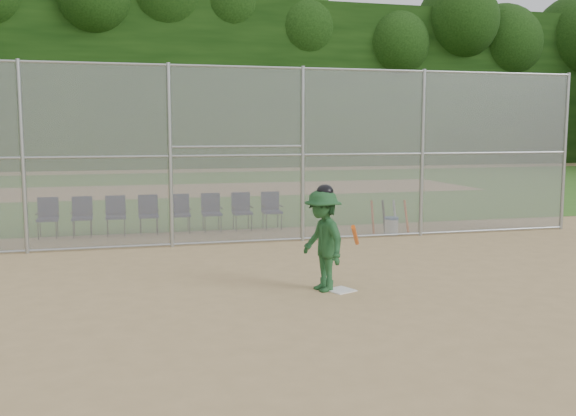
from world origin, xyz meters
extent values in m
plane|color=tan|center=(0.00, 0.00, 0.00)|extent=(100.00, 100.00, 0.00)
plane|color=#2F5D1C|center=(0.00, 18.00, 0.01)|extent=(100.00, 100.00, 0.00)
plane|color=tan|center=(0.00, 18.00, 0.01)|extent=(24.00, 24.00, 0.00)
cube|color=gray|center=(0.00, 5.00, 2.00)|extent=(16.00, 0.02, 4.00)
cylinder|color=#9EA3A8|center=(8.00, 5.00, 2.00)|extent=(0.09, 0.09, 4.00)
cylinder|color=#9EA3A8|center=(0.00, 5.00, 3.95)|extent=(16.00, 0.05, 0.05)
cube|color=black|center=(0.00, 35.00, 5.50)|extent=(80.00, 5.00, 11.00)
cube|color=silver|center=(0.32, 0.37, 0.01)|extent=(0.51, 0.51, 0.02)
imported|color=#1D4924|center=(0.05, 0.47, 0.82)|extent=(0.82, 1.16, 1.63)
ellipsoid|color=black|center=(0.05, 0.47, 1.60)|extent=(0.27, 0.30, 0.23)
cylinder|color=#E55815|center=(0.45, 0.07, 0.95)|extent=(0.40, 0.74, 0.44)
cylinder|color=white|center=(3.33, 5.21, 0.20)|extent=(0.33, 0.33, 0.39)
cylinder|color=#24519D|center=(3.33, 5.21, 0.42)|extent=(0.35, 0.35, 0.05)
cylinder|color=#D84C14|center=(2.91, 5.42, 0.42)|extent=(0.06, 0.25, 0.84)
cylinder|color=black|center=(3.21, 5.42, 0.42)|extent=(0.06, 0.28, 0.84)
cylinder|color=#B2B2B7|center=(3.51, 5.42, 0.42)|extent=(0.06, 0.30, 0.83)
cylinder|color=#D84C14|center=(3.81, 5.42, 0.41)|extent=(0.06, 0.33, 0.82)
camera|label=1|loc=(-3.04, -9.17, 2.60)|focal=40.00mm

